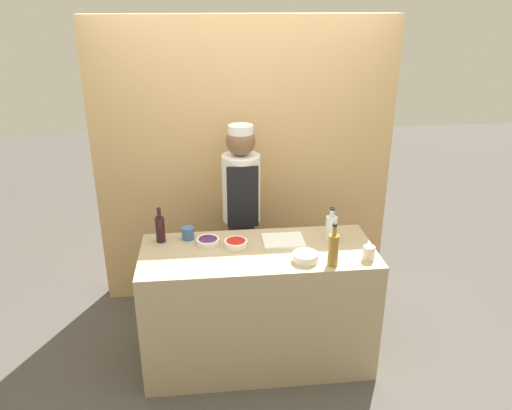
{
  "coord_description": "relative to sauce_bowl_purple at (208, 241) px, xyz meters",
  "views": [
    {
      "loc": [
        -0.34,
        -3.02,
        2.5
      ],
      "look_at": [
        0.0,
        0.13,
        1.19
      ],
      "focal_mm": 35.0,
      "sensor_mm": 36.0,
      "label": 1
    }
  ],
  "objects": [
    {
      "name": "cutting_board",
      "position": [
        0.53,
        -0.02,
        -0.01
      ],
      "size": [
        0.29,
        0.23,
        0.02
      ],
      "color": "white",
      "rests_on": "counter"
    },
    {
      "name": "ground_plane",
      "position": [
        0.34,
        -0.13,
        -0.93
      ],
      "size": [
        14.0,
        14.0,
        0.0
      ],
      "primitive_type": "plane",
      "color": "#4C4742"
    },
    {
      "name": "counter",
      "position": [
        0.34,
        -0.13,
        -0.48
      ],
      "size": [
        1.61,
        0.67,
        0.91
      ],
      "color": "tan",
      "rests_on": "ground_plane"
    },
    {
      "name": "cabinet_wall",
      "position": [
        0.34,
        0.9,
        0.27
      ],
      "size": [
        2.49,
        0.18,
        2.4
      ],
      "color": "tan",
      "rests_on": "ground_plane"
    },
    {
      "name": "sauce_bowl_purple",
      "position": [
        0.0,
        0.0,
        0.0
      ],
      "size": [
        0.16,
        0.16,
        0.04
      ],
      "color": "white",
      "rests_on": "counter"
    },
    {
      "name": "sauce_bowl_red",
      "position": [
        0.19,
        -0.06,
        0.0
      ],
      "size": [
        0.16,
        0.16,
        0.05
      ],
      "color": "white",
      "rests_on": "counter"
    },
    {
      "name": "sauce_bowl_yellow",
      "position": [
        0.63,
        -0.31,
        0.01
      ],
      "size": [
        0.17,
        0.17,
        0.06
      ],
      "color": "white",
      "rests_on": "counter"
    },
    {
      "name": "bottle_wine",
      "position": [
        -0.33,
        0.08,
        0.08
      ],
      "size": [
        0.07,
        0.07,
        0.26
      ],
      "color": "black",
      "rests_on": "counter"
    },
    {
      "name": "cup_cream",
      "position": [
        1.05,
        -0.33,
        0.02
      ],
      "size": [
        0.08,
        0.08,
        0.09
      ],
      "color": "silver",
      "rests_on": "counter"
    },
    {
      "name": "cup_blue",
      "position": [
        -0.14,
        0.1,
        0.02
      ],
      "size": [
        0.09,
        0.09,
        0.09
      ],
      "color": "#386093",
      "rests_on": "counter"
    },
    {
      "name": "bottle_clear",
      "position": [
        0.87,
        -0.02,
        0.07
      ],
      "size": [
        0.08,
        0.08,
        0.25
      ],
      "color": "silver",
      "rests_on": "counter"
    },
    {
      "name": "bottle_vinegar",
      "position": [
        0.8,
        -0.38,
        0.09
      ],
      "size": [
        0.07,
        0.07,
        0.29
      ],
      "color": "olive",
      "rests_on": "counter"
    },
    {
      "name": "chef_center",
      "position": [
        0.28,
        0.54,
        -0.02
      ],
      "size": [
        0.3,
        0.3,
        1.62
      ],
      "color": "#28282D",
      "rests_on": "ground_plane"
    }
  ]
}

